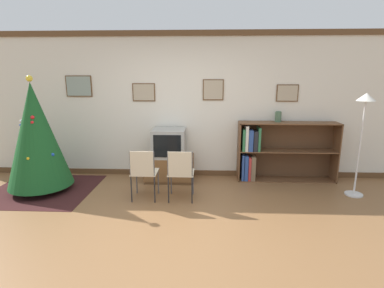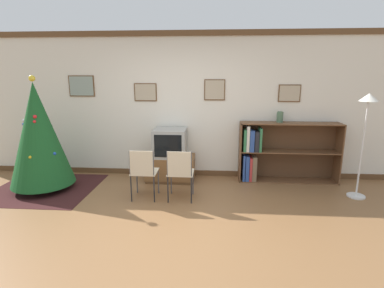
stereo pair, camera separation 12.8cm
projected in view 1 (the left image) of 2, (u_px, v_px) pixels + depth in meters
The scene contains 11 objects.
ground_plane at pixel (171, 229), 3.85m from camera, with size 24.00×24.00×0.00m, color brown.
wall_back at pixel (183, 106), 5.64m from camera, with size 8.66×0.11×2.70m.
area_rug at pixel (43, 190), 5.12m from camera, with size 1.70×1.58×0.01m.
christmas_tree at pixel (36, 135), 4.90m from camera, with size 1.03×1.03×1.92m.
tv_console at pixel (169, 168), 5.57m from camera, with size 0.89×0.55×0.46m.
television at pixel (169, 143), 5.46m from camera, with size 0.59×0.54×0.51m.
folding_chair_left at pixel (144, 171), 4.62m from camera, with size 0.40×0.40×0.82m.
folding_chair_right at pixel (181, 172), 4.60m from camera, with size 0.40×0.40×0.82m.
bookshelf at pixel (271, 152), 5.53m from camera, with size 1.79×0.36×1.09m.
vase at pixel (278, 116), 5.42m from camera, with size 0.11×0.11×0.19m.
standing_lamp at pixel (364, 118), 4.63m from camera, with size 0.28×0.28×1.66m.
Camera 1 is at (0.43, -3.48, 1.95)m, focal length 28.00 mm.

